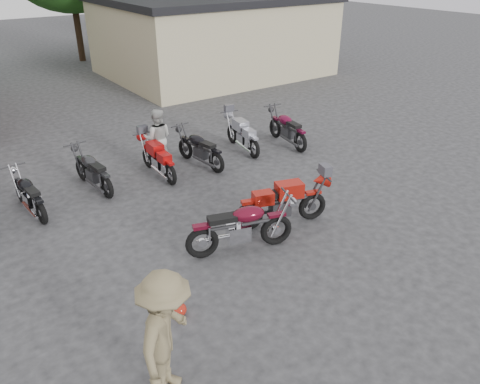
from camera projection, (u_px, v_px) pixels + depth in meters
ground at (258, 274)px, 9.05m from camera, size 90.00×90.00×0.00m
stucco_building at (212, 38)px, 23.53m from camera, size 10.00×8.00×3.50m
vintage_motorcycle at (242, 224)px, 9.49m from camera, size 2.32×1.36×1.28m
sportbike at (283, 200)px, 10.45m from camera, size 2.25×1.31×1.24m
helmet at (179, 310)px, 7.97m from camera, size 0.32×0.32×0.24m
person_light at (158, 138)px, 13.29m from camera, size 1.03×0.96×1.70m
person_tan at (167, 336)px, 6.21m from camera, size 1.44×1.44×2.00m
row_bike_2 at (28, 192)px, 10.97m from camera, size 0.79×1.89×1.06m
row_bike_3 at (92, 169)px, 12.11m from camera, size 0.85×2.00×1.12m
row_bike_4 at (157, 157)px, 12.84m from camera, size 0.65×1.92×1.11m
row_bike_5 at (199, 147)px, 13.47m from camera, size 0.92×2.03×1.14m
row_bike_6 at (242, 133)px, 14.51m from camera, size 0.91×2.04×1.14m
row_bike_7 at (287, 127)px, 14.96m from camera, size 0.94×2.12×1.18m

